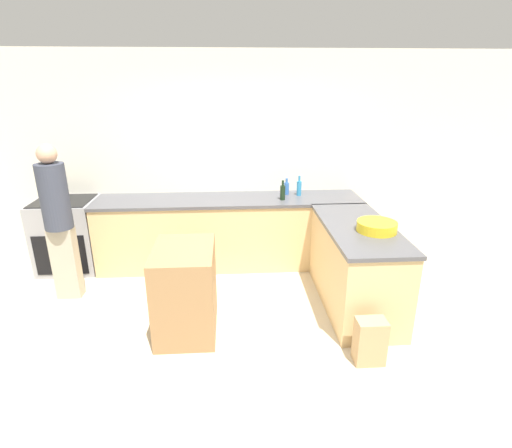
{
  "coord_description": "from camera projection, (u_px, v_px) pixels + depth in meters",
  "views": [
    {
      "loc": [
        0.02,
        -3.11,
        2.33
      ],
      "look_at": [
        0.27,
        0.69,
        0.96
      ],
      "focal_mm": 28.0,
      "sensor_mm": 36.0,
      "label": 1
    }
  ],
  "objects": [
    {
      "name": "island_table",
      "position": [
        186.0,
        290.0,
        3.83
      ],
      "size": [
        0.56,
        0.78,
        0.86
      ],
      "color": "#997047",
      "rests_on": "ground_plane"
    },
    {
      "name": "wall_back",
      "position": [
        228.0,
        159.0,
        5.27
      ],
      "size": [
        8.0,
        0.06,
        2.7
      ],
      "color": "silver",
      "rests_on": "ground_plane"
    },
    {
      "name": "range_oven",
      "position": [
        69.0,
        235.0,
        5.11
      ],
      "size": [
        0.74,
        0.65,
        0.92
      ],
      "color": "#99999E",
      "rests_on": "ground_plane"
    },
    {
      "name": "dish_soap_bottle",
      "position": [
        299.0,
        188.0,
        5.18
      ],
      "size": [
        0.06,
        0.06,
        0.26
      ],
      "color": "#338CBF",
      "rests_on": "counter_back"
    },
    {
      "name": "counter_back",
      "position": [
        230.0,
        232.0,
        5.24
      ],
      "size": [
        3.38,
        0.69,
        0.91
      ],
      "color": "#D6B27A",
      "rests_on": "ground_plane"
    },
    {
      "name": "person_by_range",
      "position": [
        58.0,
        217.0,
        4.26
      ],
      "size": [
        0.29,
        0.29,
        1.73
      ],
      "color": "#ADA38E",
      "rests_on": "ground_plane"
    },
    {
      "name": "wine_bottle_dark",
      "position": [
        283.0,
        192.0,
        4.99
      ],
      "size": [
        0.06,
        0.06,
        0.25
      ],
      "color": "black",
      "rests_on": "counter_back"
    },
    {
      "name": "ground_plane",
      "position": [
        231.0,
        346.0,
        3.71
      ],
      "size": [
        14.0,
        14.0,
        0.0
      ],
      "primitive_type": "plane",
      "color": "beige"
    },
    {
      "name": "counter_peninsula",
      "position": [
        355.0,
        265.0,
        4.28
      ],
      "size": [
        0.69,
        1.59,
        0.91
      ],
      "color": "#D6B27A",
      "rests_on": "ground_plane"
    },
    {
      "name": "mixing_bowl",
      "position": [
        377.0,
        226.0,
        3.96
      ],
      "size": [
        0.39,
        0.39,
        0.1
      ],
      "color": "yellow",
      "rests_on": "counter_peninsula"
    },
    {
      "name": "paper_bag",
      "position": [
        370.0,
        341.0,
        3.44
      ],
      "size": [
        0.26,
        0.18,
        0.42
      ],
      "color": "tan",
      "rests_on": "ground_plane"
    },
    {
      "name": "water_bottle_blue",
      "position": [
        287.0,
        188.0,
        5.23
      ],
      "size": [
        0.06,
        0.06,
        0.22
      ],
      "color": "#386BB7",
      "rests_on": "counter_back"
    }
  ]
}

